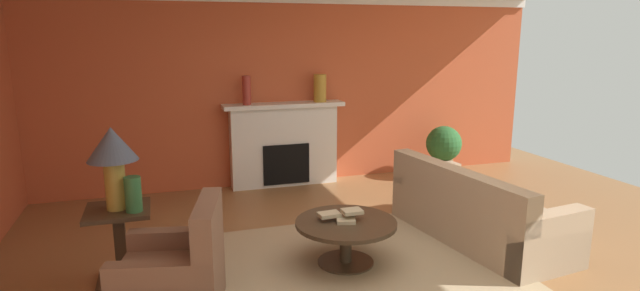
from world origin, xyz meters
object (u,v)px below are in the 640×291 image
(sofa, at_px, (476,214))
(table_lamp, at_px, (112,152))
(vase_mantel_right, at_px, (320,88))
(potted_plant, at_px, (444,147))
(vase_on_side_table, at_px, (133,194))
(coffee_table, at_px, (346,232))
(side_table, at_px, (120,240))
(vase_mantel_left, at_px, (247,90))
(fireplace, at_px, (284,147))
(armchair_near_window, at_px, (176,279))

(sofa, relative_size, table_lamp, 2.93)
(table_lamp, height_order, vase_mantel_right, vase_mantel_right)
(sofa, distance_m, potted_plant, 2.57)
(table_lamp, height_order, vase_on_side_table, table_lamp)
(coffee_table, distance_m, table_lamp, 2.30)
(side_table, bearing_deg, sofa, -2.73)
(vase_mantel_left, bearing_deg, potted_plant, -6.09)
(vase_on_side_table, bearing_deg, table_lamp, 141.34)
(coffee_table, relative_size, vase_on_side_table, 3.16)
(sofa, xyz_separation_m, side_table, (-3.68, 0.18, 0.10))
(side_table, xyz_separation_m, vase_mantel_left, (1.63, 2.50, 1.06))
(coffee_table, height_order, potted_plant, potted_plant)
(potted_plant, bearing_deg, sofa, -113.24)
(vase_mantel_left, bearing_deg, table_lamp, -123.10)
(sofa, height_order, side_table, sofa)
(sofa, xyz_separation_m, table_lamp, (-3.68, 0.18, 0.93))
(side_table, bearing_deg, vase_on_side_table, -38.66)
(table_lamp, distance_m, vase_on_side_table, 0.41)
(fireplace, relative_size, vase_mantel_right, 4.37)
(sofa, height_order, vase_mantel_right, vase_mantel_right)
(sofa, distance_m, coffee_table, 1.59)
(coffee_table, height_order, vase_on_side_table, vase_on_side_table)
(vase_mantel_left, distance_m, potted_plant, 3.23)
(coffee_table, distance_m, vase_on_side_table, 2.02)
(side_table, height_order, vase_mantel_left, vase_mantel_left)
(sofa, bearing_deg, armchair_near_window, -169.85)
(fireplace, bearing_deg, coffee_table, -91.76)
(fireplace, xyz_separation_m, table_lamp, (-2.18, -2.55, 0.63))
(fireplace, bearing_deg, side_table, -130.52)
(fireplace, xyz_separation_m, vase_mantel_left, (-0.55, -0.05, 0.87))
(potted_plant, bearing_deg, vase_on_side_table, -153.18)
(coffee_table, bearing_deg, sofa, 4.95)
(fireplace, bearing_deg, sofa, -61.18)
(armchair_near_window, bearing_deg, fireplace, 62.40)
(sofa, height_order, table_lamp, table_lamp)
(coffee_table, bearing_deg, armchair_near_window, -164.97)
(coffee_table, bearing_deg, table_lamp, 171.50)
(table_lamp, bearing_deg, armchair_near_window, -58.94)
(vase_mantel_left, bearing_deg, side_table, -123.10)
(sofa, distance_m, vase_mantel_left, 3.57)
(vase_on_side_table, relative_size, potted_plant, 0.38)
(side_table, bearing_deg, potted_plant, 24.88)
(coffee_table, distance_m, vase_mantel_right, 3.10)
(vase_mantel_left, height_order, potted_plant, vase_mantel_left)
(fireplace, height_order, side_table, fireplace)
(fireplace, distance_m, coffee_table, 2.88)
(side_table, distance_m, table_lamp, 0.82)
(armchair_near_window, xyz_separation_m, vase_mantel_left, (1.18, 3.25, 1.16))
(sofa, distance_m, vase_mantel_right, 3.07)
(side_table, bearing_deg, vase_mantel_left, 56.90)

